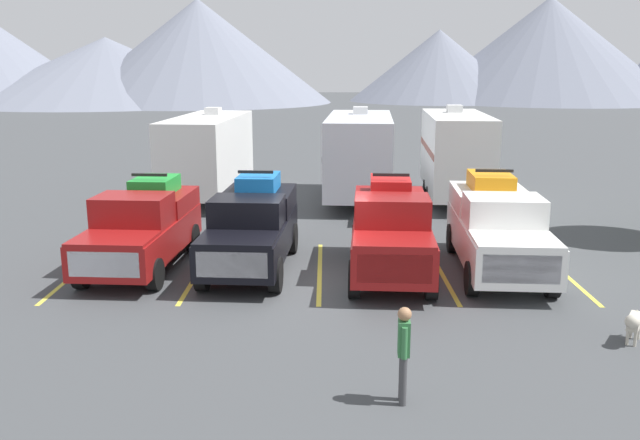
{
  "coord_description": "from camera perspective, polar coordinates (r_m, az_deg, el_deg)",
  "views": [
    {
      "loc": [
        0.15,
        -16.52,
        5.5
      ],
      "look_at": [
        0.0,
        1.99,
        1.2
      ],
      "focal_mm": 37.8,
      "sensor_mm": 36.0,
      "label": 1
    }
  ],
  "objects": [
    {
      "name": "pickup_truck_d",
      "position": [
        18.83,
        14.75,
        -0.54
      ],
      "size": [
        2.48,
        5.86,
        2.65
      ],
      "color": "white",
      "rests_on": "ground"
    },
    {
      "name": "pickup_truck_a",
      "position": [
        19.22,
        -14.76,
        -0.48
      ],
      "size": [
        2.42,
        5.49,
        2.48
      ],
      "color": "maroon",
      "rests_on": "ground"
    },
    {
      "name": "person_a",
      "position": [
        11.28,
        7.09,
        -10.74
      ],
      "size": [
        0.23,
        0.37,
        1.68
      ],
      "color": "#3F3F42",
      "rests_on": "ground"
    },
    {
      "name": "lot_stripe_e",
      "position": [
        19.45,
        19.8,
        -4.14
      ],
      "size": [
        0.12,
        5.5,
        0.01
      ],
      "primitive_type": "cube",
      "color": "gold",
      "rests_on": "ground"
    },
    {
      "name": "dog",
      "position": [
        14.98,
        25.02,
        -7.86
      ],
      "size": [
        0.58,
        0.79,
        0.69
      ],
      "color": "beige",
      "rests_on": "ground"
    },
    {
      "name": "lot_stripe_d",
      "position": [
        18.62,
        10.18,
        -4.3
      ],
      "size": [
        0.12,
        5.5,
        0.01
      ],
      "primitive_type": "cube",
      "color": "gold",
      "rests_on": "ground"
    },
    {
      "name": "pickup_truck_c",
      "position": [
        17.98,
        6.02,
        -0.8
      ],
      "size": [
        2.4,
        5.42,
        2.59
      ],
      "color": "maroon",
      "rests_on": "ground"
    },
    {
      "name": "lot_stripe_a",
      "position": [
        19.55,
        -19.74,
        -4.04
      ],
      "size": [
        0.12,
        5.5,
        0.01
      ],
      "primitive_type": "cube",
      "color": "gold",
      "rests_on": "ground"
    },
    {
      "name": "camper_trailer_a",
      "position": [
        28.42,
        -9.44,
        5.73
      ],
      "size": [
        2.92,
        8.71,
        3.7
      ],
      "color": "white",
      "rests_on": "ground"
    },
    {
      "name": "pickup_truck_b",
      "position": [
        18.51,
        -5.76,
        -0.49
      ],
      "size": [
        2.38,
        5.4,
        2.59
      ],
      "color": "black",
      "rests_on": "ground"
    },
    {
      "name": "lot_stripe_c",
      "position": [
        18.36,
        -0.03,
        -4.35
      ],
      "size": [
        0.12,
        5.5,
        0.01
      ],
      "primitive_type": "cube",
      "color": "gold",
      "rests_on": "ground"
    },
    {
      "name": "lot_stripe_b",
      "position": [
        18.68,
        -10.2,
        -4.25
      ],
      "size": [
        0.12,
        5.5,
        0.01
      ],
      "primitive_type": "cube",
      "color": "gold",
      "rests_on": "ground"
    },
    {
      "name": "camper_trailer_c",
      "position": [
        27.85,
        11.41,
        5.65
      ],
      "size": [
        2.76,
        7.98,
        3.85
      ],
      "color": "white",
      "rests_on": "ground"
    },
    {
      "name": "camper_trailer_b",
      "position": [
        27.5,
        3.36,
        5.71
      ],
      "size": [
        3.02,
        8.46,
        3.77
      ],
      "color": "silver",
      "rests_on": "ground"
    },
    {
      "name": "mountain_ridge",
      "position": [
        101.13,
        -1.35,
        13.86
      ],
      "size": [
        139.69,
        45.89,
        16.45
      ],
      "color": "slate",
      "rests_on": "ground"
    },
    {
      "name": "ground_plane",
      "position": [
        17.42,
        -0.05,
        -5.33
      ],
      "size": [
        240.0,
        240.0,
        0.0
      ],
      "primitive_type": "plane",
      "color": "#3F4244"
    }
  ]
}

